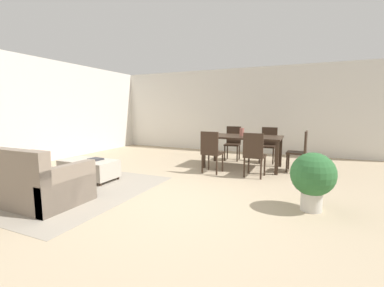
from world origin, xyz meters
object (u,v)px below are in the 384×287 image
Objects in this scene: dining_chair_near_right at (254,152)px; dining_chair_head_east at (301,149)px; dining_table at (243,139)px; dining_chair_near_left at (211,150)px; dining_chair_far_right at (269,143)px; potted_plant at (313,177)px; ottoman_table at (89,168)px; couch at (19,181)px; vase_centerpiece at (242,132)px; dining_chair_far_left at (233,141)px; book_on_ottoman at (96,159)px.

dining_chair_near_right is 1.22m from dining_chair_head_east.
dining_table is 1.94× the size of dining_chair_near_left.
dining_chair_far_right reaches higher than dining_table.
potted_plant is at bearing -72.60° from dining_chair_far_right.
dining_chair_far_right is (3.00, 3.22, 0.29)m from ottoman_table.
couch is 4.34m from potted_plant.
vase_centerpiece is (0.46, 0.88, 0.33)m from dining_chair_near_left.
vase_centerpiece reaches higher than ottoman_table.
ottoman_table is 3.81m from dining_chair_far_left.
vase_centerpiece is at bearing 62.48° from dining_chair_near_left.
dining_table is at bearing -178.90° from dining_chair_head_east.
couch is 3.50m from dining_chair_near_left.
dining_chair_near_left is at bearing -119.50° from dining_table.
dining_chair_near_left is at bearing -153.29° from dining_chair_head_east.
dining_chair_near_right reaches higher than book_on_ottoman.
dining_chair_far_left is at bearing 64.00° from couch.
dining_chair_far_left is at bearing 117.58° from dining_chair_near_right.
dining_chair_near_left is 1.00× the size of dining_chair_head_east.
dining_table is at bearing 53.89° from couch.
dining_chair_near_right is (0.43, -0.85, -0.16)m from dining_table.
couch is at bearing -126.11° from dining_table.
couch is 4.98m from dining_chair_far_left.
book_on_ottoman is at bearing -136.21° from vase_centerpiece.
dining_chair_near_left is at bearing 36.05° from book_on_ottoman.
ottoman_table is at bearing -148.08° from dining_chair_head_east.
dining_chair_head_east is (1.74, -0.82, 0.00)m from dining_chair_far_left.
ottoman_table is at bearing -122.78° from dining_chair_far_left.
dining_chair_far_left is at bearing -177.92° from dining_chair_far_right.
dining_chair_head_east reaches higher than dining_table.
couch is 2.62× the size of potted_plant.
dining_chair_far_left reaches higher than dining_table.
ottoman_table is 1.19× the size of dining_chair_far_left.
dining_chair_far_left is at bearing 89.02° from dining_chair_near_left.
dining_chair_head_east is at bearing 1.10° from dining_table.
vase_centerpiece reaches higher than dining_chair_head_east.
dining_table is 2.20× the size of potted_plant.
couch is 1.29m from ottoman_table.
dining_table is 6.85× the size of book_on_ottoman.
potted_plant is at bearing 0.73° from ottoman_table.
dining_chair_near_right is at bearing -62.25° from vase_centerpiece.
dining_chair_far_right and dining_chair_head_east have the same top height.
dining_chair_near_right is 3.54× the size of book_on_ottoman.
dining_chair_head_east reaches higher than ottoman_table.
dining_table is 1.94× the size of dining_chair_far_right.
dining_chair_near_right is 4.96× the size of vase_centerpiece.
book_on_ottoman is (-2.90, -3.15, -0.11)m from dining_chair_far_right.
dining_chair_near_right and dining_chair_head_east have the same top height.
dining_chair_head_east is at bearing -47.16° from dining_chair_far_right.
dining_chair_head_east is 4.35m from book_on_ottoman.
couch is 4.51m from vase_centerpiece.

